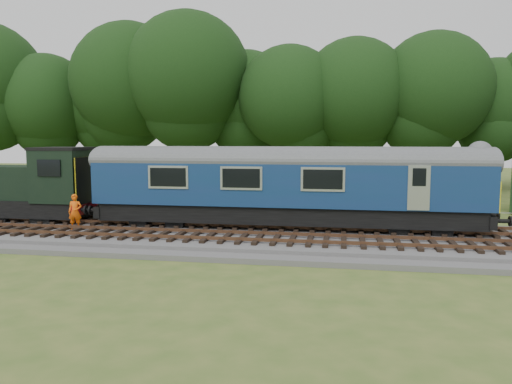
# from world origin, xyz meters

# --- Properties ---
(ground) EXTENTS (120.00, 120.00, 0.00)m
(ground) POSITION_xyz_m (0.00, 0.00, 0.00)
(ground) COLOR #406023
(ground) RESTS_ON ground
(ballast) EXTENTS (70.00, 7.00, 0.35)m
(ballast) POSITION_xyz_m (0.00, 0.00, 0.17)
(ballast) COLOR #4C4C4F
(ballast) RESTS_ON ground
(track_north) EXTENTS (67.20, 2.40, 0.21)m
(track_north) POSITION_xyz_m (0.00, 1.40, 0.42)
(track_north) COLOR black
(track_north) RESTS_ON ballast
(track_south) EXTENTS (67.20, 2.40, 0.21)m
(track_south) POSITION_xyz_m (0.00, -1.60, 0.42)
(track_south) COLOR black
(track_south) RESTS_ON ballast
(fence) EXTENTS (64.00, 0.12, 1.00)m
(fence) POSITION_xyz_m (0.00, 4.50, 0.00)
(fence) COLOR #6B6054
(fence) RESTS_ON ground
(tree_line) EXTENTS (70.00, 8.00, 18.00)m
(tree_line) POSITION_xyz_m (0.00, 22.00, 0.00)
(tree_line) COLOR black
(tree_line) RESTS_ON ground
(dmu_railcar) EXTENTS (18.05, 2.86, 3.88)m
(dmu_railcar) POSITION_xyz_m (0.75, 1.40, 2.61)
(dmu_railcar) COLOR black
(dmu_railcar) RESTS_ON ground
(shunter_loco) EXTENTS (8.91, 2.60, 3.38)m
(shunter_loco) POSITION_xyz_m (-13.17, 1.40, 1.97)
(shunter_loco) COLOR black
(shunter_loco) RESTS_ON ground
(worker) EXTENTS (0.68, 0.55, 1.64)m
(worker) POSITION_xyz_m (-8.68, -0.78, 1.17)
(worker) COLOR #FF5E0D
(worker) RESTS_ON ballast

